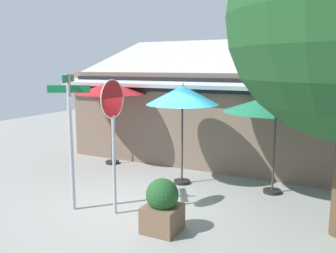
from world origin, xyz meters
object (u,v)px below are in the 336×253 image
at_px(patio_umbrella_crimson_left, 110,89).
at_px(patio_umbrella_teal_center, 182,96).
at_px(street_sign_post, 70,128).
at_px(sidewalk_planter, 162,206).
at_px(patio_umbrella_forest_green_right, 276,103).
at_px(stop_sign, 113,121).

distance_m(patio_umbrella_crimson_left, patio_umbrella_teal_center, 2.99).
height_order(street_sign_post, sidewalk_planter, street_sign_post).
height_order(street_sign_post, patio_umbrella_forest_green_right, street_sign_post).
relative_size(street_sign_post, patio_umbrella_teal_center, 1.10).
xyz_separation_m(street_sign_post, patio_umbrella_crimson_left, (-1.51, 3.53, 0.60)).
distance_m(street_sign_post, sidewalk_planter, 2.63).
xyz_separation_m(street_sign_post, sidewalk_planter, (2.27, -0.05, -1.34)).
bearing_deg(sidewalk_planter, patio_umbrella_teal_center, 107.67).
xyz_separation_m(stop_sign, patio_umbrella_forest_green_right, (2.76, 2.86, 0.23)).
xyz_separation_m(street_sign_post, patio_umbrella_teal_center, (1.38, 2.74, 0.54)).
bearing_deg(sidewalk_planter, stop_sign, 167.93).
xyz_separation_m(patio_umbrella_crimson_left, sidewalk_planter, (3.77, -3.59, -1.94)).
bearing_deg(patio_umbrella_crimson_left, sidewalk_planter, -43.54).
height_order(stop_sign, patio_umbrella_forest_green_right, stop_sign).
bearing_deg(stop_sign, patio_umbrella_crimson_left, 126.73).
bearing_deg(stop_sign, sidewalk_planter, -12.07).
relative_size(stop_sign, patio_umbrella_crimson_left, 1.06).
xyz_separation_m(street_sign_post, stop_sign, (0.96, 0.23, 0.19)).
height_order(patio_umbrella_crimson_left, patio_umbrella_forest_green_right, patio_umbrella_crimson_left).
height_order(stop_sign, patio_umbrella_teal_center, stop_sign).
relative_size(patio_umbrella_crimson_left, patio_umbrella_teal_center, 1.00).
distance_m(street_sign_post, patio_umbrella_crimson_left, 3.89).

